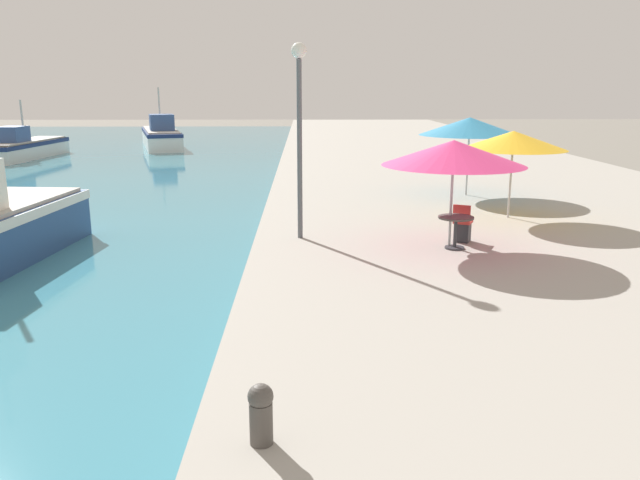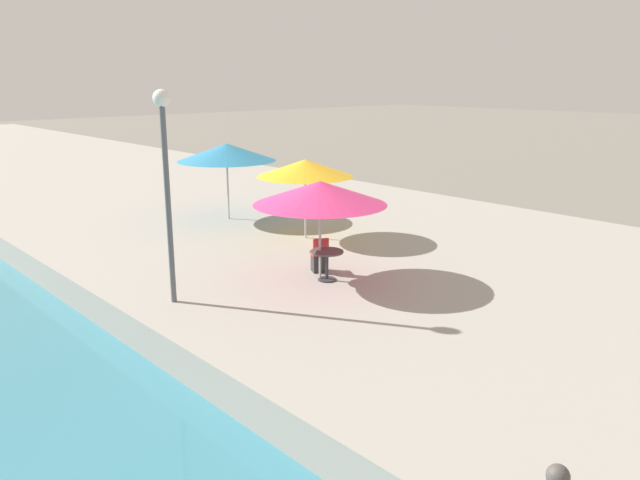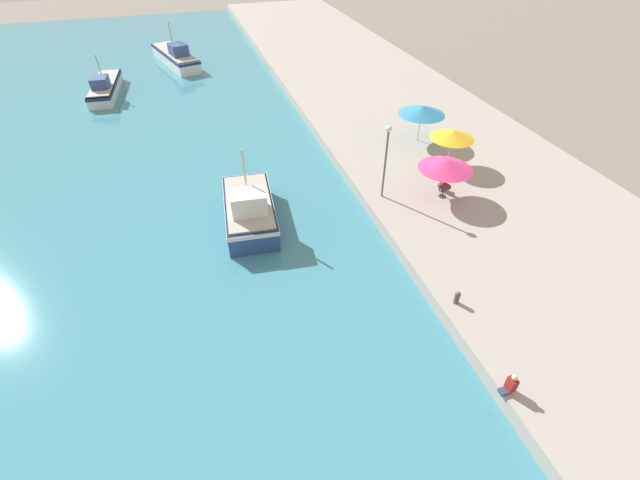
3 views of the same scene
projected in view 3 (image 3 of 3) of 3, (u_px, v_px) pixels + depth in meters
The scene contains 12 objects.
quay_promenade at pixel (382, 99), 39.38m from camera, with size 16.00×90.00×0.80m.
fishing_boat_near at pixel (249, 209), 24.78m from camera, with size 3.34×6.53×4.71m.
fishing_boat_mid at pixel (105, 87), 40.84m from camera, with size 2.68×8.25×3.65m.
fishing_boat_far at pixel (176, 56), 47.99m from camera, with size 5.06×10.08×4.42m.
cafe_umbrella_pink at pixel (446, 164), 24.87m from camera, with size 3.20×3.20×2.43m.
cafe_umbrella_white at pixel (453, 135), 27.90m from camera, with size 2.90×2.90×2.41m.
cafe_umbrella_striped at pixel (422, 110), 30.59m from camera, with size 3.36×3.36×2.61m.
cafe_table at pixel (444, 189), 25.80m from camera, with size 0.80×0.80×0.74m.
cafe_chair_left at pixel (442, 186), 26.49m from camera, with size 0.55×0.56×0.91m.
person_at_quay at pixel (510, 385), 15.69m from camera, with size 0.52×0.36×0.97m.
mooring_bollard at pixel (457, 297), 19.19m from camera, with size 0.26×0.26×0.65m.
lamppost at pixel (387, 150), 24.24m from camera, with size 0.36×0.36×4.56m.
Camera 3 is at (-9.08, 1.80, 15.27)m, focal length 24.00 mm.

